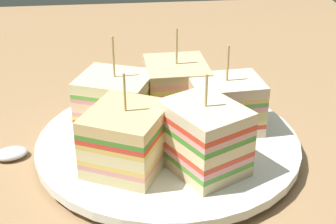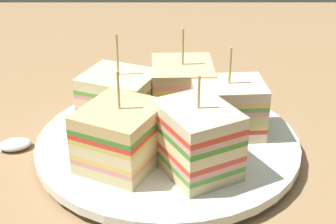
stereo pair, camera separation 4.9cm
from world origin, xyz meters
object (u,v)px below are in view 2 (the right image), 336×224
Objects in this scene: sandwich_wedge_0 at (121,136)px; sandwich_wedge_3 at (183,88)px; sandwich_wedge_1 at (197,140)px; plate at (168,143)px; chip_pile at (152,128)px; sandwich_wedge_2 at (227,108)px; sandwich_wedge_4 at (120,99)px.

sandwich_wedge_0 is 0.97× the size of sandwich_wedge_3.
sandwich_wedge_0 is at bearing 52.80° from sandwich_wedge_1.
sandwich_wedge_1 is 0.97× the size of sandwich_wedge_3.
sandwich_wedge_1 is at bearing 24.80° from plate.
chip_pile is (6.81, -3.16, -1.18)cm from sandwich_wedge_3.
sandwich_wedge_1 reaches higher than chip_pile.
sandwich_wedge_3 is at bearing 155.09° from chip_pile.
chip_pile is (2.19, -7.63, -1.10)cm from sandwich_wedge_2.
sandwich_wedge_2 is 11.36cm from sandwich_wedge_4.
plate is at bearing -16.82° from sandwich_wedge_3.
sandwich_wedge_4 is (-8.16, -0.80, -0.09)cm from sandwich_wedge_0.
sandwich_wedge_2 reaches higher than chip_pile.
sandwich_wedge_2 is at bearing -54.03° from sandwich_wedge_1.
sandwich_wedge_0 is at bearing 25.76° from sandwich_wedge_2.
chip_pile is at bearing 11.87° from sandwich_wedge_2.
sandwich_wedge_4 is at bearing -141.40° from chip_pile.
plate is at bearing -16.68° from sandwich_wedge_0.
sandwich_wedge_0 is at bearing -30.93° from sandwich_wedge_3.
sandwich_wedge_0 is 12.10cm from sandwich_wedge_3.
sandwich_wedge_2 is at bearing 102.98° from plate.
sandwich_wedge_4 is (-9.28, -7.69, -0.39)cm from sandwich_wedge_1.
sandwich_wedge_0 and sandwich_wedge_2 have the same top height.
sandwich_wedge_2 is 0.96× the size of sandwich_wedge_3.
sandwich_wedge_0 is 1.01× the size of sandwich_wedge_2.
plate is 7.14cm from sandwich_wedge_0.
sandwich_wedge_4 is (2.41, -6.68, -0.07)cm from sandwich_wedge_3.
sandwich_wedge_1 is (5.66, 2.62, 3.79)cm from plate.
sandwich_wedge_3 is 0.98× the size of sandwich_wedge_4.
sandwich_wedge_0 is (4.54, -4.27, 3.48)cm from plate.
sandwich_wedge_2 is 6.43cm from sandwich_wedge_3.
sandwich_wedge_4 is at bearing 32.14° from sandwich_wedge_0.
sandwich_wedge_4 is at bearing -125.52° from plate.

